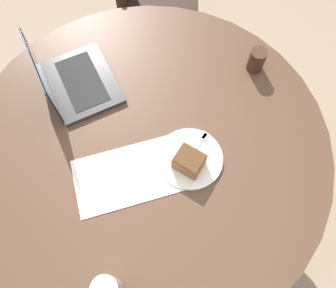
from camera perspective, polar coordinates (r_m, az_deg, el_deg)
name	(u,v)px	position (r m, az deg, el deg)	size (l,w,h in m)	color
ground_plane	(155,197)	(1.88, -2.33, -9.18)	(12.00, 12.00, 0.00)	gray
dining_table	(149,155)	(1.31, -3.31, -1.89)	(1.32, 1.32, 0.75)	#4C3323
chair	(149,4)	(2.01, -3.35, 23.13)	(0.45, 0.45, 0.90)	black
paper_document	(135,173)	(1.13, -5.75, -5.07)	(0.45, 0.31, 0.00)	white
plate	(190,158)	(1.14, 3.81, -2.52)	(0.23, 0.23, 0.01)	silver
cake_slice	(189,161)	(1.09, 3.70, -3.01)	(0.12, 0.12, 0.06)	brown
fork	(196,147)	(1.15, 4.89, -0.58)	(0.12, 0.15, 0.00)	silver
coffee_glass	(257,60)	(1.35, 15.17, 13.93)	(0.06, 0.06, 0.09)	#3D2619
laptop	(73,81)	(1.31, -16.26, 10.51)	(0.35, 0.39, 0.22)	#2D2D2D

